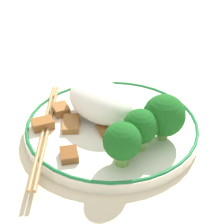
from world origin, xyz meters
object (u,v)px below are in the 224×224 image
plate (112,127)px  broccoli_back_left (122,142)px  broccoli_back_center (140,127)px  chopsticks (46,130)px  broccoli_back_right (164,116)px

plate → broccoli_back_left: bearing=-35.8°
broccoli_back_center → chopsticks: bearing=-149.6°
broccoli_back_center → chopsticks: 0.13m
broccoli_back_center → chopsticks: broccoli_back_center is taller
broccoli_back_left → broccoli_back_right: broccoli_back_right is taller
broccoli_back_left → broccoli_back_right: bearing=89.0°
plate → broccoli_back_left: broccoli_back_left is taller
broccoli_back_center → broccoli_back_right: (0.01, 0.04, 0.00)m
broccoli_back_right → chopsticks: size_ratio=0.36×
plate → chopsticks: (-0.05, -0.08, 0.01)m
broccoli_back_right → broccoli_back_center: bearing=-100.3°
broccoli_back_center → broccoli_back_right: broccoli_back_right is taller
broccoli_back_center → broccoli_back_right: size_ratio=0.88×
plate → broccoli_back_right: 0.09m
broccoli_back_right → chopsticks: 0.16m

